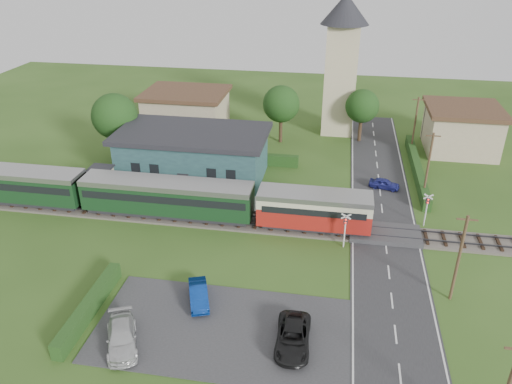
% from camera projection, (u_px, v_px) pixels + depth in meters
% --- Properties ---
extents(ground, '(120.00, 120.00, 0.00)m').
position_uv_depth(ground, '(270.00, 238.00, 43.90)').
color(ground, '#2D4C19').
extents(railway_track, '(76.00, 3.20, 0.49)m').
position_uv_depth(railway_track, '(273.00, 225.00, 45.60)').
color(railway_track, '#4C443D').
rests_on(railway_track, ground).
extents(road, '(6.00, 70.00, 0.05)m').
position_uv_depth(road, '(386.00, 248.00, 42.38)').
color(road, '#28282B').
rests_on(road, ground).
extents(car_park, '(17.00, 9.00, 0.08)m').
position_uv_depth(car_park, '(222.00, 329.00, 33.59)').
color(car_park, '#333335').
rests_on(car_park, ground).
extents(crossing_deck, '(6.20, 3.40, 0.45)m').
position_uv_depth(crossing_deck, '(385.00, 234.00, 44.04)').
color(crossing_deck, '#333335').
rests_on(crossing_deck, ground).
extents(platform, '(30.00, 3.00, 0.45)m').
position_uv_depth(platform, '(179.00, 199.00, 49.86)').
color(platform, gray).
rests_on(platform, ground).
extents(equipment_hut, '(2.30, 2.30, 2.55)m').
position_uv_depth(equipment_hut, '(101.00, 179.00, 50.37)').
color(equipment_hut, beige).
rests_on(equipment_hut, platform).
extents(station_building, '(16.00, 9.00, 5.30)m').
position_uv_depth(station_building, '(193.00, 154.00, 53.81)').
color(station_building, '#254246').
rests_on(station_building, ground).
extents(train, '(43.20, 2.90, 3.40)m').
position_uv_depth(train, '(135.00, 194.00, 46.63)').
color(train, '#232328').
rests_on(train, ground).
extents(church_tower, '(6.00, 6.00, 17.60)m').
position_uv_depth(church_tower, '(342.00, 55.00, 63.02)').
color(church_tower, beige).
rests_on(church_tower, ground).
extents(house_west, '(10.80, 8.80, 5.50)m').
position_uv_depth(house_west, '(187.00, 111.00, 66.80)').
color(house_west, tan).
rests_on(house_west, ground).
extents(house_east, '(8.80, 8.80, 5.50)m').
position_uv_depth(house_east, '(461.00, 129.00, 60.65)').
color(house_east, tan).
rests_on(house_east, ground).
extents(hedge_carpark, '(0.80, 9.00, 1.20)m').
position_uv_depth(hedge_carpark, '(89.00, 307.00, 34.76)').
color(hedge_carpark, '#193814').
rests_on(hedge_carpark, ground).
extents(hedge_roadside, '(0.80, 18.00, 1.20)m').
position_uv_depth(hedge_roadside, '(417.00, 168.00, 55.51)').
color(hedge_roadside, '#193814').
rests_on(hedge_roadside, ground).
extents(hedge_station, '(22.00, 0.80, 1.30)m').
position_uv_depth(hedge_station, '(205.00, 155.00, 58.70)').
color(hedge_station, '#193814').
rests_on(hedge_station, ground).
extents(tree_a, '(5.20, 5.20, 8.00)m').
position_uv_depth(tree_a, '(115.00, 116.00, 56.73)').
color(tree_a, '#332316').
rests_on(tree_a, ground).
extents(tree_b, '(4.60, 4.60, 7.34)m').
position_uv_depth(tree_b, '(281.00, 104.00, 62.07)').
color(tree_b, '#332316').
rests_on(tree_b, ground).
extents(tree_c, '(4.20, 4.20, 6.78)m').
position_uv_depth(tree_c, '(362.00, 106.00, 62.48)').
color(tree_c, '#332316').
rests_on(tree_c, ground).
extents(utility_pole_b, '(1.40, 0.22, 7.00)m').
position_uv_depth(utility_pole_b, '(459.00, 258.00, 34.84)').
color(utility_pole_b, '#473321').
rests_on(utility_pole_b, ground).
extents(utility_pole_c, '(1.40, 0.22, 7.00)m').
position_uv_depth(utility_pole_c, '(428.00, 165.00, 48.87)').
color(utility_pole_c, '#473321').
rests_on(utility_pole_c, ground).
extents(utility_pole_d, '(1.40, 0.22, 7.00)m').
position_uv_depth(utility_pole_d, '(415.00, 125.00, 59.39)').
color(utility_pole_d, '#473321').
rests_on(utility_pole_d, ground).
extents(crossing_signal_near, '(0.84, 0.28, 3.28)m').
position_uv_depth(crossing_signal_near, '(345.00, 225.00, 41.60)').
color(crossing_signal_near, silver).
rests_on(crossing_signal_near, ground).
extents(crossing_signal_far, '(0.84, 0.28, 3.28)m').
position_uv_depth(crossing_signal_far, '(427.00, 205.00, 44.72)').
color(crossing_signal_far, silver).
rests_on(crossing_signal_far, ground).
extents(streetlamp_west, '(0.30, 0.30, 5.15)m').
position_uv_depth(streetlamp_west, '(122.00, 118.00, 63.36)').
color(streetlamp_west, '#3F3F47').
rests_on(streetlamp_west, ground).
extents(streetlamp_east, '(0.30, 0.30, 5.15)m').
position_uv_depth(streetlamp_east, '(424.00, 117.00, 63.77)').
color(streetlamp_east, '#3F3F47').
rests_on(streetlamp_east, ground).
extents(car_on_road, '(3.33, 1.91, 1.07)m').
position_uv_depth(car_on_road, '(384.00, 184.00, 52.14)').
color(car_on_road, navy).
rests_on(car_on_road, road).
extents(car_park_blue, '(2.46, 3.91, 1.22)m').
position_uv_depth(car_park_blue, '(199.00, 295.00, 35.83)').
color(car_park_blue, navy).
rests_on(car_park_blue, car_park).
extents(car_park_silver, '(3.55, 4.91, 1.32)m').
position_uv_depth(car_park_silver, '(122.00, 337.00, 31.98)').
color(car_park_silver, silver).
rests_on(car_park_silver, car_park).
extents(car_park_dark, '(2.32, 4.76, 1.30)m').
position_uv_depth(car_park_dark, '(293.00, 337.00, 31.98)').
color(car_park_dark, black).
rests_on(car_park_dark, car_park).
extents(pedestrian_near, '(0.69, 0.52, 1.71)m').
position_uv_depth(pedestrian_near, '(242.00, 193.00, 48.59)').
color(pedestrian_near, gray).
rests_on(pedestrian_near, platform).
extents(pedestrian_far, '(0.87, 1.00, 1.75)m').
position_uv_depth(pedestrian_far, '(129.00, 184.00, 50.47)').
color(pedestrian_far, gray).
rests_on(pedestrian_far, platform).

